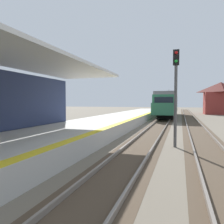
% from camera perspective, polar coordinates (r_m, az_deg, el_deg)
% --- Properties ---
extents(station_platform, '(5.00, 80.00, 0.91)m').
position_cam_1_polar(station_platform, '(12.55, -13.30, -6.48)').
color(station_platform, '#B7B5AD').
rests_on(station_platform, ground).
extents(track_pair_nearest_platform, '(2.34, 120.00, 0.16)m').
position_cam_1_polar(track_pair_nearest_platform, '(14.93, 9.87, -6.56)').
color(track_pair_nearest_platform, '#4C3D2D').
rests_on(track_pair_nearest_platform, ground).
extents(track_pair_middle, '(2.34, 120.00, 0.16)m').
position_cam_1_polar(track_pair_middle, '(14.85, 23.07, -6.78)').
color(track_pair_middle, '#4C3D2D').
rests_on(track_pair_middle, ground).
extents(approaching_train, '(2.93, 19.60, 4.76)m').
position_cam_1_polar(approaching_train, '(36.35, 14.67, 2.17)').
color(approaching_train, '#286647').
rests_on(approaching_train, ground).
extents(rail_signal_post, '(0.32, 0.34, 5.20)m').
position_cam_1_polar(rail_signal_post, '(11.90, 16.73, 6.23)').
color(rail_signal_post, '#4C4C4C').
rests_on(rail_signal_post, ground).
extents(distant_trackside_house, '(6.60, 5.28, 6.40)m').
position_cam_1_polar(distant_trackside_house, '(47.72, 27.11, 3.46)').
color(distant_trackside_house, maroon).
rests_on(distant_trackside_house, ground).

